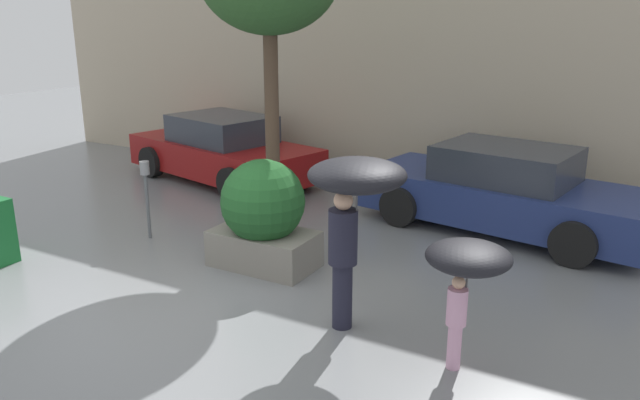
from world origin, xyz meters
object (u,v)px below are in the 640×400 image
Objects in this scene: planter_box at (263,215)px; parking_meter at (146,183)px; person_adult at (354,194)px; parked_car_far at (223,151)px; person_child at (467,265)px; parked_car_near at (504,192)px.

planter_box reaches higher than parking_meter.
parked_car_far is (-5.10, 4.33, -0.90)m from person_adult.
parked_car_far is at bearing 124.20° from person_adult.
parking_meter is (-5.21, 1.20, -0.19)m from person_child.
person_adult is at bearing -179.56° from parked_car_near.
person_adult reaches higher than planter_box.
parked_car_near is 3.85× the size of parking_meter.
parked_car_far is (-3.29, 3.36, -0.11)m from planter_box.
person_adult is 0.42× the size of parked_car_far.
parked_car_near is (-0.66, 4.25, -0.44)m from person_child.
parked_car_far is at bearing 109.19° from parking_meter.
person_child is 1.06× the size of parking_meter.
parked_car_near is at bearing 52.07° from planter_box.
person_adult reaches higher than parked_car_far.
parking_meter is at bearing 132.66° from parked_car_near.
parked_car_near reaches higher than person_child.
planter_box reaches higher than parked_car_far.
planter_box reaches higher than person_child.
person_child is at bearing -13.02° from parking_meter.
person_adult is 1.49× the size of person_child.
person_child is 0.27× the size of parked_car_near.
parking_meter is at bearing 149.97° from person_adult.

